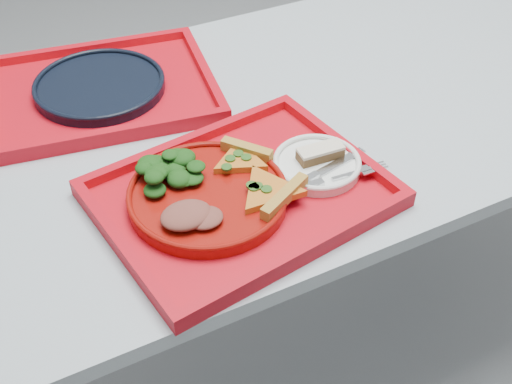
# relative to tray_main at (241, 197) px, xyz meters

# --- Properties ---
(ground) EXTENTS (10.00, 10.00, 0.00)m
(ground) POSITION_rel_tray_main_xyz_m (0.31, 0.20, -0.76)
(ground) COLOR gray
(ground) RESTS_ON ground
(table) EXTENTS (1.60, 0.80, 0.75)m
(table) POSITION_rel_tray_main_xyz_m (0.31, 0.20, -0.08)
(table) COLOR #9FA7B2
(table) RESTS_ON ground
(tray_main) EXTENTS (0.49, 0.41, 0.01)m
(tray_main) POSITION_rel_tray_main_xyz_m (0.00, 0.00, 0.00)
(tray_main) COLOR red
(tray_main) RESTS_ON table
(tray_far) EXTENTS (0.50, 0.42, 0.01)m
(tray_far) POSITION_rel_tray_main_xyz_m (-0.11, 0.41, 0.00)
(tray_far) COLOR red
(tray_far) RESTS_ON table
(dinner_plate) EXTENTS (0.26, 0.26, 0.02)m
(dinner_plate) POSITION_rel_tray_main_xyz_m (-0.05, 0.01, 0.02)
(dinner_plate) COLOR maroon
(dinner_plate) RESTS_ON tray_main
(side_plate) EXTENTS (0.15, 0.15, 0.01)m
(side_plate) POSITION_rel_tray_main_xyz_m (0.14, 0.00, 0.01)
(side_plate) COLOR white
(side_plate) RESTS_ON tray_main
(navy_plate) EXTENTS (0.26, 0.26, 0.02)m
(navy_plate) POSITION_rel_tray_main_xyz_m (-0.11, 0.41, 0.01)
(navy_plate) COLOR black
(navy_plate) RESTS_ON tray_far
(pizza_slice_a) EXTENTS (0.15, 0.16, 0.02)m
(pizza_slice_a) POSITION_rel_tray_main_xyz_m (0.03, -0.04, 0.03)
(pizza_slice_a) COLOR orange
(pizza_slice_a) RESTS_ON dinner_plate
(pizza_slice_b) EXTENTS (0.14, 0.14, 0.02)m
(pizza_slice_b) POSITION_rel_tray_main_xyz_m (0.02, 0.05, 0.03)
(pizza_slice_b) COLOR orange
(pizza_slice_b) RESTS_ON dinner_plate
(salad_heap) EXTENTS (0.10, 0.09, 0.05)m
(salad_heap) POSITION_rel_tray_main_xyz_m (-0.09, 0.07, 0.05)
(salad_heap) COLOR black
(salad_heap) RESTS_ON dinner_plate
(meat_portion) EXTENTS (0.08, 0.07, 0.02)m
(meat_portion) POSITION_rel_tray_main_xyz_m (-0.11, -0.03, 0.04)
(meat_portion) COLOR brown
(meat_portion) RESTS_ON dinner_plate
(dessert_bar) EXTENTS (0.08, 0.04, 0.02)m
(dessert_bar) POSITION_rel_tray_main_xyz_m (0.16, 0.01, 0.03)
(dessert_bar) COLOR #492F18
(dessert_bar) RESTS_ON side_plate
(knife) EXTENTS (0.18, 0.05, 0.01)m
(knife) POSITION_rel_tray_main_xyz_m (0.14, -0.03, 0.02)
(knife) COLOR silver
(knife) RESTS_ON side_plate
(fork) EXTENTS (0.19, 0.04, 0.01)m
(fork) POSITION_rel_tray_main_xyz_m (0.14, -0.05, 0.02)
(fork) COLOR silver
(fork) RESTS_ON side_plate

